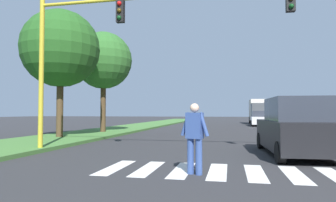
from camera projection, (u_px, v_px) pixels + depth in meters
The scene contains 10 objects.
ground_plane at pixel (232, 128), 28.88m from camera, with size 140.00×140.00×0.00m, color #2D2D30.
crosswalk at pixel (236, 172), 7.41m from camera, with size 6.75×2.20×0.01m.
median_strip at pixel (136, 127), 28.75m from camera, with size 4.32×64.00×0.15m, color #477A38.
tree_mid at pixel (61, 49), 16.46m from camera, with size 4.23×4.23×6.93m.
tree_far at pixel (103, 61), 20.64m from camera, with size 3.90×3.90×6.83m.
traffic_light_gantry at pixel (122, 30), 10.77m from camera, with size 10.58×0.30×6.00m.
pedestrian_performer at pixel (195, 135), 7.18m from camera, with size 0.73×0.35×1.69m.
suv_crossing at pixel (295, 128), 10.27m from camera, with size 2.18×4.69×1.97m.
sedan_midblock at pixel (260, 119), 32.17m from camera, with size 1.94×4.17×1.62m.
truck_box_delivery at pixel (260, 111), 37.82m from camera, with size 2.40×6.20×3.10m.
Camera 1 is at (-0.14, 0.40, 1.48)m, focal length 32.18 mm.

